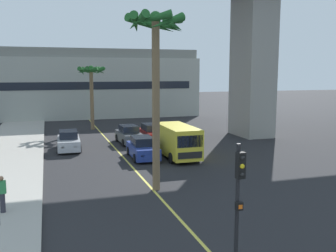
% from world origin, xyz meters
% --- Properties ---
extents(lane_stripe_center, '(0.14, 56.00, 0.01)m').
position_xyz_m(lane_stripe_center, '(0.00, 24.00, 0.00)').
color(lane_stripe_center, '#DBCC4C').
rests_on(lane_stripe_center, ground).
extents(pier_building_backdrop, '(31.07, 8.04, 9.31)m').
position_xyz_m(pier_building_backdrop, '(0.00, 52.28, 4.59)').
color(pier_building_backdrop, '#ADB2A8').
rests_on(pier_building_backdrop, ground).
extents(car_queue_front, '(1.95, 4.16, 1.56)m').
position_xyz_m(car_queue_front, '(1.59, 30.35, 0.72)').
color(car_queue_front, '#4C5156').
rests_on(car_queue_front, ground).
extents(car_queue_second, '(1.91, 4.14, 1.56)m').
position_xyz_m(car_queue_second, '(1.31, 24.21, 0.72)').
color(car_queue_second, navy).
rests_on(car_queue_second, ground).
extents(car_queue_third, '(1.95, 4.16, 1.56)m').
position_xyz_m(car_queue_third, '(-3.66, 28.85, 0.72)').
color(car_queue_third, '#B7BABF').
rests_on(car_queue_third, ground).
extents(car_queue_fourth, '(1.92, 4.15, 1.56)m').
position_xyz_m(car_queue_fourth, '(3.74, 30.76, 0.72)').
color(car_queue_fourth, maroon).
rests_on(car_queue_fourth, ground).
extents(delivery_van, '(2.17, 5.25, 2.36)m').
position_xyz_m(delivery_van, '(3.75, 23.53, 1.29)').
color(delivery_van, yellow).
rests_on(delivery_van, ground).
extents(traffic_light_median_near, '(0.24, 0.37, 4.20)m').
position_xyz_m(traffic_light_median_near, '(-0.04, 7.15, 2.71)').
color(traffic_light_median_near, black).
rests_on(traffic_light_median_near, ground).
extents(palm_tree_near_median, '(3.16, 3.08, 6.92)m').
position_xyz_m(palm_tree_near_median, '(-0.50, 39.65, 5.70)').
color(palm_tree_near_median, brown).
rests_on(palm_tree_near_median, ground).
extents(palm_tree_mid_median, '(3.12, 3.15, 9.25)m').
position_xyz_m(palm_tree_mid_median, '(0.21, 16.71, 7.51)').
color(palm_tree_mid_median, brown).
rests_on(palm_tree_mid_median, ground).
extents(pedestrian_near_crosswalk, '(0.34, 0.22, 1.62)m').
position_xyz_m(pedestrian_near_crosswalk, '(-7.21, 15.08, 1.00)').
color(pedestrian_near_crosswalk, '#2D2D38').
rests_on(pedestrian_near_crosswalk, sidewalk_left).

